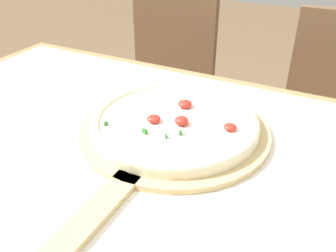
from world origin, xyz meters
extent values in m
cube|color=#A87F51|center=(0.00, 0.00, 0.74)|extent=(1.31, 0.91, 0.03)
cylinder|color=#A87F51|center=(-0.60, 0.40, 0.36)|extent=(0.06, 0.06, 0.73)
cube|color=white|center=(0.00, 0.00, 0.76)|extent=(1.23, 0.83, 0.00)
cylinder|color=tan|center=(0.04, 0.12, 0.77)|extent=(0.39, 0.39, 0.01)
cube|color=tan|center=(0.04, -0.16, 0.77)|extent=(0.05, 0.22, 0.01)
cylinder|color=beige|center=(0.04, 0.12, 0.78)|extent=(0.35, 0.35, 0.02)
torus|color=beige|center=(0.04, 0.12, 0.79)|extent=(0.35, 0.35, 0.02)
cylinder|color=white|center=(0.04, 0.12, 0.79)|extent=(0.31, 0.31, 0.00)
ellipsoid|color=red|center=(0.01, 0.09, 0.80)|extent=(0.03, 0.03, 0.01)
ellipsoid|color=red|center=(0.06, 0.11, 0.80)|extent=(0.03, 0.03, 0.02)
ellipsoid|color=red|center=(0.16, 0.14, 0.80)|extent=(0.03, 0.03, 0.01)
ellipsoid|color=red|center=(0.04, 0.18, 0.80)|extent=(0.03, 0.03, 0.02)
cube|color=#387533|center=(0.08, 0.07, 0.80)|extent=(0.01, 0.01, 0.01)
cube|color=#387533|center=(-0.07, 0.04, 0.80)|extent=(0.01, 0.01, 0.01)
cube|color=#387533|center=(0.06, 0.05, 0.80)|extent=(0.01, 0.01, 0.01)
cube|color=#387533|center=(0.06, 0.11, 0.79)|extent=(0.01, 0.01, 0.01)
cube|color=#387533|center=(0.02, 0.05, 0.80)|extent=(0.01, 0.01, 0.01)
cube|color=brown|center=(-0.35, 0.73, 0.43)|extent=(0.40, 0.40, 0.02)
cube|color=brown|center=(-0.35, 0.91, 0.66)|extent=(0.38, 0.04, 0.44)
cylinder|color=brown|center=(-0.51, 0.57, 0.21)|extent=(0.04, 0.04, 0.41)
cylinder|color=brown|center=(-0.19, 0.57, 0.21)|extent=(0.04, 0.04, 0.41)
cylinder|color=brown|center=(-0.51, 0.89, 0.21)|extent=(0.04, 0.04, 0.41)
cylinder|color=brown|center=(-0.19, 0.89, 0.21)|extent=(0.04, 0.04, 0.41)
cube|color=brown|center=(0.34, 0.73, 0.43)|extent=(0.41, 0.41, 0.02)
cylinder|color=brown|center=(0.19, 0.57, 0.21)|extent=(0.04, 0.04, 0.41)
cylinder|color=brown|center=(0.18, 0.89, 0.21)|extent=(0.04, 0.04, 0.41)
camera|label=1|loc=(0.32, -0.45, 1.15)|focal=38.00mm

